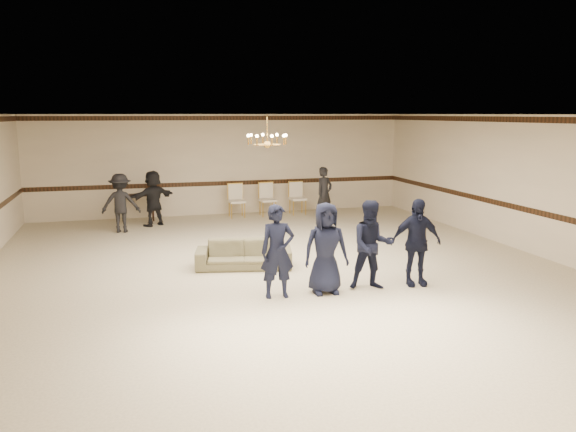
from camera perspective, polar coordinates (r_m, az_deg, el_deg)
The scene contains 16 objects.
room at distance 11.63m, azimuth -0.89°, elevation 2.24°, with size 12.01×14.01×3.21m.
chair_rail at distance 18.49m, azimuth -6.48°, elevation 3.28°, with size 12.00×0.02×0.14m, color #341C0F.
crown_molding at distance 18.36m, azimuth -6.61°, elevation 9.73°, with size 12.00×0.02×0.14m, color #341C0F.
chandelier at distance 12.49m, azimuth -2.10°, elevation 8.65°, with size 0.94×0.94×0.89m, color #B5873A, non-canonical shape.
boy_a at distance 10.00m, azimuth -1.06°, elevation -3.57°, with size 0.61×0.40×1.66m, color black.
boy_b at distance 10.26m, azimuth 3.81°, elevation -3.24°, with size 0.81×0.53×1.66m, color black.
boy_c at distance 10.59m, azimuth 8.41°, elevation -2.90°, with size 0.81×0.63×1.66m, color black.
boy_d at distance 10.98m, azimuth 12.70°, elevation -2.57°, with size 0.97×0.41×1.66m, color black.
settee at distance 12.06m, azimuth -4.46°, elevation -3.84°, with size 2.00×0.78×0.58m, color #716E4B.
adult_left at distance 16.19m, azimuth -16.43°, elevation 1.25°, with size 1.04×0.60×1.62m, color black.
adult_mid at distance 16.89m, azimuth -13.36°, elevation 1.75°, with size 1.50×0.48×1.62m, color black.
adult_right at distance 17.47m, azimuth 3.66°, elevation 2.28°, with size 0.59×0.39×1.62m, color black.
banquet_chair_left at distance 17.90m, azimuth -5.16°, elevation 1.51°, with size 0.50×0.50×1.03m, color #ECE0C6, non-canonical shape.
banquet_chair_mid at distance 18.11m, azimuth -2.05°, elevation 1.64°, with size 0.50×0.50×1.03m, color #ECE0C6, non-canonical shape.
banquet_chair_right at distance 18.37m, azimuth 0.98°, elevation 1.77°, with size 0.50×0.50×1.03m, color #ECE0C6, non-canonical shape.
console_table at distance 17.82m, azimuth -14.80°, elevation 0.82°, with size 0.98×0.41×0.82m, color black.
Camera 1 is at (-2.96, -11.13, 3.22)m, focal length 35.47 mm.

